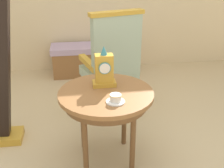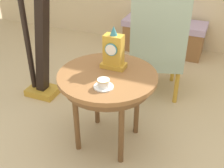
{
  "view_description": "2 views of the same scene",
  "coord_description": "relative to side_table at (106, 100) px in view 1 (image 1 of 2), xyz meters",
  "views": [
    {
      "loc": [
        -0.2,
        -1.98,
        1.63
      ],
      "look_at": [
        0.09,
        0.09,
        0.67
      ],
      "focal_mm": 45.12,
      "sensor_mm": 36.0,
      "label": 1
    },
    {
      "loc": [
        0.77,
        -1.71,
        1.69
      ],
      "look_at": [
        0.06,
        0.01,
        0.56
      ],
      "focal_mm": 45.77,
      "sensor_mm": 36.0,
      "label": 2
    }
  ],
  "objects": [
    {
      "name": "teacup_left",
      "position": [
        0.05,
        -0.18,
        0.1
      ],
      "size": [
        0.14,
        0.14,
        0.06
      ],
      "color": "white",
      "rests_on": "side_table"
    },
    {
      "name": "ground_plane",
      "position": [
        -0.03,
        0.01,
        -0.57
      ],
      "size": [
        10.0,
        10.0,
        0.0
      ],
      "primitive_type": "plane",
      "color": "tan"
    },
    {
      "name": "window_bench",
      "position": [
        -0.01,
        1.96,
        -0.35
      ],
      "size": [
        1.1,
        0.4,
        0.44
      ],
      "color": "#B299B7",
      "rests_on": "ground"
    },
    {
      "name": "side_table",
      "position": [
        0.0,
        0.0,
        0.0
      ],
      "size": [
        0.76,
        0.76,
        0.65
      ],
      "color": "brown",
      "rests_on": "ground"
    },
    {
      "name": "mantel_clock",
      "position": [
        0.0,
        0.12,
        0.21
      ],
      "size": [
        0.19,
        0.11,
        0.34
      ],
      "color": "gold",
      "rests_on": "side_table"
    },
    {
      "name": "armchair",
      "position": [
        0.17,
        0.84,
        0.02
      ],
      "size": [
        0.66,
        0.66,
        1.14
      ],
      "color": "#9EB299",
      "rests_on": "ground"
    }
  ]
}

